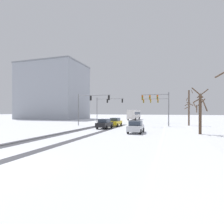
{
  "coord_description": "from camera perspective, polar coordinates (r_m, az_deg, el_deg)",
  "views": [
    {
      "loc": [
        8.9,
        -6.86,
        2.9
      ],
      "look_at": [
        0.0,
        21.05,
        2.8
      ],
      "focal_mm": 28.58,
      "sensor_mm": 36.0,
      "label": 1
    }
  ],
  "objects": [
    {
      "name": "traffic_signal_near_right",
      "position": [
        34.89,
        14.32,
        3.25
      ],
      "size": [
        5.2,
        0.66,
        6.5
      ],
      "color": "slate",
      "rests_on": "ground"
    },
    {
      "name": "car_silver_third",
      "position": [
        24.25,
        7.64,
        -4.73
      ],
      "size": [
        1.85,
        4.11,
        1.62
      ],
      "color": "#B7BABF",
      "rests_on": "ground"
    },
    {
      "name": "wheel_track_right_lane",
      "position": [
        26.05,
        -14.55,
        -6.19
      ],
      "size": [
        0.87,
        33.08,
        0.01
      ],
      "primitive_type": "cube",
      "color": "#424247",
      "rests_on": "ground"
    },
    {
      "name": "traffic_signal_far_right",
      "position": [
        46.87,
        14.45,
        2.53
      ],
      "size": [
        6.65,
        0.72,
        6.5
      ],
      "color": "slate",
      "rests_on": "ground"
    },
    {
      "name": "sidewalk_kerb_right",
      "position": [
        20.64,
        21.6,
        -7.73
      ],
      "size": [
        4.0,
        33.08,
        0.12
      ],
      "primitive_type": "cube",
      "color": "white",
      "rests_on": "ground"
    },
    {
      "name": "wheel_track_left_lane",
      "position": [
        25.62,
        -12.98,
        -6.3
      ],
      "size": [
        1.15,
        33.08,
        0.01
      ],
      "primitive_type": "cube",
      "color": "#424247",
      "rests_on": "ground"
    },
    {
      "name": "traffic_signal_far_left",
      "position": [
        45.69,
        -1.87,
        2.45
      ],
      "size": [
        7.2,
        0.54,
        6.5
      ],
      "color": "slate",
      "rests_on": "ground"
    },
    {
      "name": "car_yellow_cab_lead",
      "position": [
        35.01,
        1.05,
        -3.21
      ],
      "size": [
        1.88,
        4.12,
        1.62
      ],
      "color": "yellow",
      "rests_on": "ground"
    },
    {
      "name": "bare_tree_sidewalk_mid",
      "position": [
        25.26,
        26.36,
        0.35
      ],
      "size": [
        2.1,
        2.12,
        5.97
      ],
      "color": "#4C3828",
      "rests_on": "ground"
    },
    {
      "name": "wheel_track_center",
      "position": [
        23.92,
        -5.04,
        -6.76
      ],
      "size": [
        0.95,
        33.08,
        0.01
      ],
      "primitive_type": "cube",
      "color": "#424247",
      "rests_on": "ground"
    },
    {
      "name": "office_building_far_left_block",
      "position": [
        73.45,
        -18.2,
        6.14
      ],
      "size": [
        23.63,
        17.18,
        21.02
      ],
      "color": "#9399A3",
      "rests_on": "ground"
    },
    {
      "name": "bare_tree_sidewalk_far",
      "position": [
        39.74,
        23.38,
        1.46
      ],
      "size": [
        1.65,
        1.7,
        7.25
      ],
      "color": "brown",
      "rests_on": "ground"
    },
    {
      "name": "car_black_second",
      "position": [
        30.22,
        -2.41,
        -3.76
      ],
      "size": [
        1.92,
        4.14,
        1.62
      ],
      "color": "black",
      "rests_on": "ground"
    },
    {
      "name": "traffic_signal_near_left",
      "position": [
        36.26,
        -7.27,
        3.03
      ],
      "size": [
        7.2,
        0.56,
        6.5
      ],
      "color": "slate",
      "rests_on": "ground"
    },
    {
      "name": "bus_oncoming",
      "position": [
        61.04,
        7.08,
        -0.66
      ],
      "size": [
        2.78,
        11.03,
        3.38
      ],
      "color": "silver",
      "rests_on": "ground"
    }
  ]
}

